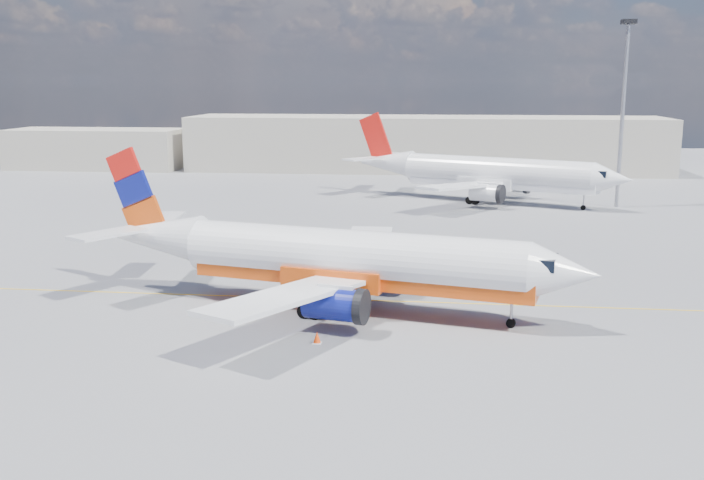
# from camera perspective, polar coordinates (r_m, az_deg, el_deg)

# --- Properties ---
(ground) EXTENTS (240.00, 240.00, 0.00)m
(ground) POSITION_cam_1_polar(r_m,az_deg,el_deg) (45.86, -3.42, -5.29)
(ground) COLOR slate
(ground) RESTS_ON ground
(taxi_line) EXTENTS (70.00, 0.15, 0.01)m
(taxi_line) POSITION_cam_1_polar(r_m,az_deg,el_deg) (48.69, -2.81, -4.27)
(taxi_line) COLOR yellow
(taxi_line) RESTS_ON ground
(terminal_main) EXTENTS (70.00, 14.00, 8.00)m
(terminal_main) POSITION_cam_1_polar(r_m,az_deg,el_deg) (118.61, 5.28, 7.00)
(terminal_main) COLOR #B8AF9E
(terminal_main) RESTS_ON ground
(terminal_annex) EXTENTS (26.00, 10.00, 6.00)m
(terminal_annex) POSITION_cam_1_polar(r_m,az_deg,el_deg) (127.12, -18.07, 6.33)
(terminal_annex) COLOR #B8AF9E
(terminal_annex) RESTS_ON ground
(main_jet) EXTENTS (30.67, 23.53, 9.26)m
(main_jet) POSITION_cam_1_polar(r_m,az_deg,el_deg) (45.54, -1.05, -1.37)
(main_jet) COLOR white
(main_jet) RESTS_ON ground
(second_jet) EXTENTS (31.19, 23.48, 9.62)m
(second_jet) POSITION_cam_1_polar(r_m,az_deg,el_deg) (87.88, 9.91, 4.79)
(second_jet) COLOR white
(second_jet) RESTS_ON ground
(gse_tug) EXTENTS (2.49, 1.65, 1.71)m
(gse_tug) POSITION_cam_1_polar(r_m,az_deg,el_deg) (49.94, 6.58, -2.98)
(gse_tug) COLOR black
(gse_tug) RESTS_ON ground
(traffic_cone) EXTENTS (0.45, 0.45, 0.63)m
(traffic_cone) POSITION_cam_1_polar(r_m,az_deg,el_deg) (40.54, -2.56, -7.10)
(traffic_cone) COLOR white
(traffic_cone) RESTS_ON ground
(floodlight_mast) EXTENTS (1.42, 1.42, 19.39)m
(floodlight_mast) POSITION_cam_1_polar(r_m,az_deg,el_deg) (87.53, 19.16, 9.83)
(floodlight_mast) COLOR #9C9CA4
(floodlight_mast) RESTS_ON ground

